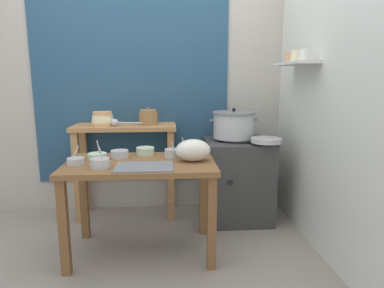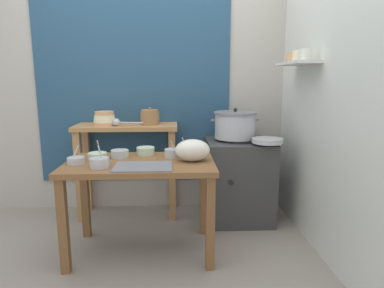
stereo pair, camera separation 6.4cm
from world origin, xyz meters
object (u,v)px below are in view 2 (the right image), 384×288
Objects in this scene: back_shelf_table at (127,147)px; prep_bowl_2 at (76,160)px; serving_tray at (143,167)px; prep_bowl_1 at (97,156)px; bowl_stack_enamel at (105,119)px; prep_bowl_0 at (120,153)px; clay_pot at (150,117)px; prep_bowl_4 at (172,153)px; prep_bowl_3 at (100,162)px; prep_table at (141,176)px; prep_bowl_6 at (184,152)px; wide_pan at (267,141)px; stove_block at (238,179)px; plastic_bag at (193,150)px; prep_bowl_5 at (146,151)px; ladle at (118,122)px; steamer_pot at (235,125)px.

back_shelf_table is 0.83m from prep_bowl_2.
serving_tray is 0.46m from prep_bowl_1.
prep_bowl_0 is (0.22, -0.57, -0.21)m from bowl_stack_enamel.
prep_bowl_4 is (0.21, -0.61, -0.21)m from clay_pot.
prep_bowl_2 is (-0.48, -0.79, -0.22)m from clay_pot.
prep_bowl_1 reaches higher than prep_bowl_0.
back_shelf_table is 6.10× the size of prep_bowl_3.
prep_bowl_6 reaches higher than prep_table.
back_shelf_table is at bearing 105.21° from prep_table.
prep_bowl_1 reaches higher than prep_bowl_6.
wide_pan is at bearing 17.32° from prep_bowl_4.
prep_bowl_1 is (-1.19, -0.52, 0.36)m from stove_block.
prep_bowl_6 is (0.09, 0.08, -0.01)m from prep_bowl_4.
prep_bowl_3 is at bearing -157.46° from wide_pan.
prep_bowl_1 is (-0.72, 0.10, -0.06)m from plastic_bag.
plastic_bag is 0.58m from prep_bowl_0.
prep_bowl_3 is 1.04× the size of prep_bowl_6.
prep_bowl_3 is (-0.30, 0.00, 0.03)m from serving_tray.
prep_bowl_5 is at bearing 31.17° from prep_bowl_2.
ladle is 2.16× the size of prep_bowl_2.
ladle reaches higher than serving_tray.
back_shelf_table reaches higher than stove_block.
clay_pot is 0.66× the size of wide_pan.
ladle is at bearing 179.48° from steamer_pot.
clay_pot is 1.22× the size of prep_bowl_5.
prep_bowl_1 is (0.06, -0.61, -0.21)m from bowl_stack_enamel.
prep_bowl_6 is (0.50, 0.07, -0.01)m from prep_bowl_0.
wide_pan is (1.06, 0.38, 0.19)m from prep_table.
back_shelf_table is at bearing 164.18° from wide_pan.
prep_bowl_0 is (-0.99, -0.49, -0.15)m from steamer_pot.
bowl_stack_enamel is at bearing 176.49° from steamer_pot.
prep_bowl_6 reaches higher than serving_tray.
prep_bowl_6 is at bearing 18.07° from prep_bowl_2.
prep_bowl_4 is (0.69, 0.18, 0.01)m from prep_bowl_2.
prep_bowl_2 reaches higher than prep_bowl_5.
plastic_bag is (-0.43, -0.64, -0.10)m from steamer_pot.
steamer_pot is 3.39× the size of prep_bowl_2.
wide_pan reaches higher than prep_bowl_5.
wide_pan is 1.77× the size of prep_bowl_6.
plastic_bag is 0.21m from prep_bowl_4.
prep_bowl_4 reaches higher than prep_bowl_2.
stove_block reaches higher than prep_table.
prep_bowl_2 is at bearing -94.50° from bowl_stack_enamel.
bowl_stack_enamel reaches higher than prep_bowl_0.
serving_tray is 0.47m from prep_bowl_6.
prep_table is 5.20× the size of bowl_stack_enamel.
bowl_stack_enamel is 0.81× the size of plastic_bag.
prep_bowl_2 is 0.87× the size of prep_bowl_6.
prep_bowl_6 is at bearing -138.79° from steamer_pot.
back_shelf_table reaches higher than prep_bowl_4.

